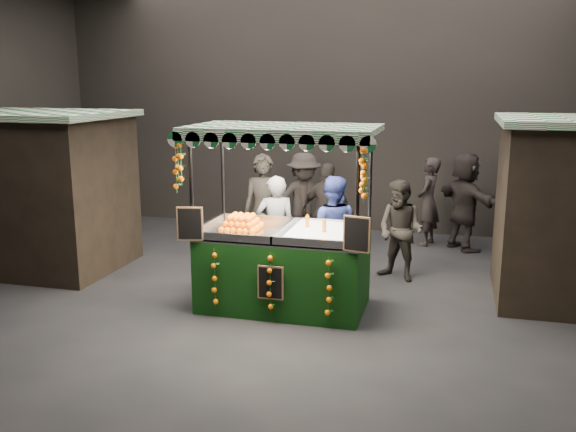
# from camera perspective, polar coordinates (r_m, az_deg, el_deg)

# --- Properties ---
(ground) EXTENTS (12.00, 12.00, 0.00)m
(ground) POSITION_cam_1_polar(r_m,az_deg,el_deg) (8.77, -1.50, -8.47)
(ground) COLOR black
(ground) RESTS_ON ground
(market_hall) EXTENTS (12.10, 10.10, 5.05)m
(market_hall) POSITION_cam_1_polar(r_m,az_deg,el_deg) (8.20, -1.63, 14.21)
(market_hall) COLOR black
(market_hall) RESTS_ON ground
(neighbour_stall_left) EXTENTS (3.00, 2.20, 2.60)m
(neighbour_stall_left) POSITION_cam_1_polar(r_m,az_deg,el_deg) (11.27, -22.03, 2.22)
(neighbour_stall_left) COLOR black
(neighbour_stall_left) RESTS_ON ground
(juice_stall) EXTENTS (2.60, 1.53, 2.51)m
(juice_stall) POSITION_cam_1_polar(r_m,az_deg,el_deg) (8.59, -0.40, -3.42)
(juice_stall) COLOR black
(juice_stall) RESTS_ON ground
(vendor_grey) EXTENTS (0.71, 0.59, 1.68)m
(vendor_grey) POSITION_cam_1_polar(r_m,az_deg,el_deg) (9.72, -1.13, -1.20)
(vendor_grey) COLOR slate
(vendor_grey) RESTS_ON ground
(vendor_blue) EXTENTS (0.85, 0.67, 1.70)m
(vendor_blue) POSITION_cam_1_polar(r_m,az_deg,el_deg) (9.60, 4.01, -1.35)
(vendor_blue) COLOR navy
(vendor_blue) RESTS_ON ground
(shopper_0) EXTENTS (0.75, 0.54, 1.93)m
(shopper_0) POSITION_cam_1_polar(r_m,az_deg,el_deg) (10.34, -2.22, 0.33)
(shopper_0) COLOR black
(shopper_0) RESTS_ON ground
(shopper_1) EXTENTS (0.96, 0.88, 1.60)m
(shopper_1) POSITION_cam_1_polar(r_m,az_deg,el_deg) (9.96, 10.17, -1.30)
(shopper_1) COLOR #292521
(shopper_1) RESTS_ON ground
(shopper_2) EXTENTS (1.08, 0.69, 1.71)m
(shopper_2) POSITION_cam_1_polar(r_m,az_deg,el_deg) (10.90, 3.59, 0.36)
(shopper_2) COLOR #2D2724
(shopper_2) RESTS_ON ground
(shopper_3) EXTENTS (1.33, 1.23, 1.79)m
(shopper_3) POSITION_cam_1_polar(r_m,az_deg,el_deg) (11.64, 1.43, 1.36)
(shopper_3) COLOR #2C2624
(shopper_3) RESTS_ON ground
(shopper_4) EXTENTS (1.06, 1.05, 1.85)m
(shopper_4) POSITION_cam_1_polar(r_m,az_deg,el_deg) (12.29, -16.56, 1.57)
(shopper_4) COLOR #2B2423
(shopper_4) RESTS_ON ground
(shopper_5) EXTENTS (1.48, 1.65, 1.82)m
(shopper_5) POSITION_cam_1_polar(r_m,az_deg,el_deg) (11.99, 15.75, 1.28)
(shopper_5) COLOR #2A2322
(shopper_5) RESTS_ON ground
(shopper_6) EXTENTS (0.54, 0.69, 1.68)m
(shopper_6) POSITION_cam_1_polar(r_m,az_deg,el_deg) (12.18, 12.61, 1.28)
(shopper_6) COLOR black
(shopper_6) RESTS_ON ground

